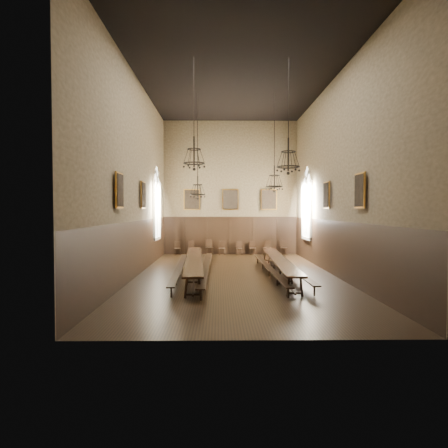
{
  "coord_description": "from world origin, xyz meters",
  "views": [
    {
      "loc": [
        -0.77,
        -18.03,
        2.99
      ],
      "look_at": [
        -0.52,
        1.5,
        2.3
      ],
      "focal_mm": 32.0,
      "sensor_mm": 36.0,
      "label": 1
    }
  ],
  "objects_px": {
    "chair_2": "(209,250)",
    "chandelier_back_right": "(274,180)",
    "chandelier_front_right": "(288,160)",
    "bench_left_outer": "(180,270)",
    "chair_6": "(267,250)",
    "chair_0": "(177,251)",
    "chandelier_front_left": "(194,156)",
    "chandelier_back_left": "(198,187)",
    "chair_4": "(239,251)",
    "table_right": "(279,267)",
    "chair_1": "(192,251)",
    "bench_left_inner": "(206,270)",
    "chair_3": "(222,251)",
    "chair_5": "(253,251)",
    "table_left": "(194,267)",
    "bench_right_inner": "(269,270)",
    "chair_7": "(284,250)",
    "bench_right_outer": "(290,270)"
  },
  "relations": [
    {
      "from": "chair_1",
      "to": "chair_6",
      "type": "distance_m",
      "value": 5.03
    },
    {
      "from": "table_left",
      "to": "bench_left_inner",
      "type": "distance_m",
      "value": 0.6
    },
    {
      "from": "chair_7",
      "to": "chandelier_back_right",
      "type": "xyz_separation_m",
      "value": [
        -1.48,
        -6.05,
        4.22
      ]
    },
    {
      "from": "bench_left_inner",
      "to": "chair_6",
      "type": "height_order",
      "value": "chair_6"
    },
    {
      "from": "table_left",
      "to": "chandelier_back_left",
      "type": "relative_size",
      "value": 1.95
    },
    {
      "from": "bench_left_outer",
      "to": "chair_4",
      "type": "bearing_deg",
      "value": 69.96
    },
    {
      "from": "table_right",
      "to": "chair_6",
      "type": "xyz_separation_m",
      "value": [
        0.49,
        8.4,
        -0.09
      ]
    },
    {
      "from": "chair_7",
      "to": "chair_3",
      "type": "bearing_deg",
      "value": 178.25
    },
    {
      "from": "chair_5",
      "to": "chair_6",
      "type": "relative_size",
      "value": 0.9
    },
    {
      "from": "chair_5",
      "to": "chandelier_front_left",
      "type": "xyz_separation_m",
      "value": [
        -3.25,
        -10.81,
        4.85
      ]
    },
    {
      "from": "chandelier_back_left",
      "to": "chandelier_front_left",
      "type": "distance_m",
      "value": 4.94
    },
    {
      "from": "bench_left_inner",
      "to": "chandelier_front_right",
      "type": "height_order",
      "value": "chandelier_front_right"
    },
    {
      "from": "chair_0",
      "to": "chandelier_front_left",
      "type": "relative_size",
      "value": 0.21
    },
    {
      "from": "bench_right_inner",
      "to": "chair_1",
      "type": "height_order",
      "value": "chair_1"
    },
    {
      "from": "chair_2",
      "to": "chandelier_front_right",
      "type": "relative_size",
      "value": 0.23
    },
    {
      "from": "chandelier_front_right",
      "to": "bench_left_outer",
      "type": "bearing_deg",
      "value": 155.09
    },
    {
      "from": "bench_left_inner",
      "to": "chair_6",
      "type": "bearing_deg",
      "value": 66.28
    },
    {
      "from": "chair_0",
      "to": "bench_left_inner",
      "type": "bearing_deg",
      "value": -83.22
    },
    {
      "from": "chair_6",
      "to": "chandelier_back_left",
      "type": "relative_size",
      "value": 0.18
    },
    {
      "from": "chandelier_front_left",
      "to": "table_left",
      "type": "bearing_deg",
      "value": 93.67
    },
    {
      "from": "bench_left_outer",
      "to": "chair_1",
      "type": "xyz_separation_m",
      "value": [
        -0.03,
        8.52,
        0.01
      ]
    },
    {
      "from": "bench_right_inner",
      "to": "chandelier_front_right",
      "type": "height_order",
      "value": "chandelier_front_right"
    },
    {
      "from": "chair_4",
      "to": "chandelier_front_left",
      "type": "xyz_separation_m",
      "value": [
        -2.34,
        -10.73,
        4.85
      ]
    },
    {
      "from": "bench_left_inner",
      "to": "chandelier_back_right",
      "type": "height_order",
      "value": "chandelier_back_right"
    },
    {
      "from": "bench_right_inner",
      "to": "bench_right_outer",
      "type": "height_order",
      "value": "bench_right_inner"
    },
    {
      "from": "chair_3",
      "to": "chandelier_front_right",
      "type": "distance_m",
      "value": 11.92
    },
    {
      "from": "chandelier_back_left",
      "to": "chair_4",
      "type": "bearing_deg",
      "value": 67.27
    },
    {
      "from": "chair_0",
      "to": "chair_4",
      "type": "bearing_deg",
      "value": -7.16
    },
    {
      "from": "chandelier_front_left",
      "to": "chair_1",
      "type": "bearing_deg",
      "value": 94.41
    },
    {
      "from": "chair_6",
      "to": "chair_2",
      "type": "bearing_deg",
      "value": -161.15
    },
    {
      "from": "chair_5",
      "to": "chandelier_back_right",
      "type": "distance_m",
      "value": 7.49
    },
    {
      "from": "chair_7",
      "to": "chandelier_front_left",
      "type": "relative_size",
      "value": 0.23
    },
    {
      "from": "chair_6",
      "to": "chair_3",
      "type": "bearing_deg",
      "value": -159.97
    },
    {
      "from": "bench_right_inner",
      "to": "chair_5",
      "type": "bearing_deg",
      "value": 89.93
    },
    {
      "from": "chair_5",
      "to": "chandelier_back_right",
      "type": "xyz_separation_m",
      "value": [
        0.58,
        -6.14,
        4.25
      ]
    },
    {
      "from": "table_right",
      "to": "chandelier_back_left",
      "type": "relative_size",
      "value": 1.88
    },
    {
      "from": "table_right",
      "to": "chair_0",
      "type": "height_order",
      "value": "chair_0"
    },
    {
      "from": "chair_6",
      "to": "chandelier_back_right",
      "type": "height_order",
      "value": "chandelier_back_right"
    },
    {
      "from": "bench_right_outer",
      "to": "chair_6",
      "type": "bearing_deg",
      "value": 90.19
    },
    {
      "from": "chair_3",
      "to": "chair_5",
      "type": "height_order",
      "value": "chair_3"
    },
    {
      "from": "chair_1",
      "to": "chandelier_back_left",
      "type": "xyz_separation_m",
      "value": [
        0.7,
        -5.81,
        3.91
      ]
    },
    {
      "from": "chair_2",
      "to": "chandelier_back_right",
      "type": "height_order",
      "value": "chandelier_back_right"
    },
    {
      "from": "bench_left_outer",
      "to": "chair_1",
      "type": "bearing_deg",
      "value": 90.21
    },
    {
      "from": "chair_1",
      "to": "chair_5",
      "type": "bearing_deg",
      "value": -14.9
    },
    {
      "from": "chandelier_back_left",
      "to": "chair_2",
      "type": "bearing_deg",
      "value": 85.59
    },
    {
      "from": "chandelier_back_right",
      "to": "chandelier_front_right",
      "type": "xyz_separation_m",
      "value": [
        -0.09,
        -4.63,
        0.46
      ]
    },
    {
      "from": "bench_left_outer",
      "to": "chair_7",
      "type": "bearing_deg",
      "value": 54.54
    },
    {
      "from": "table_left",
      "to": "chandelier_front_left",
      "type": "bearing_deg",
      "value": -86.33
    },
    {
      "from": "chair_0",
      "to": "table_right",
      "type": "bearing_deg",
      "value": -64.12
    },
    {
      "from": "bench_left_inner",
      "to": "chandelier_back_left",
      "type": "bearing_deg",
      "value": 100.62
    }
  ]
}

